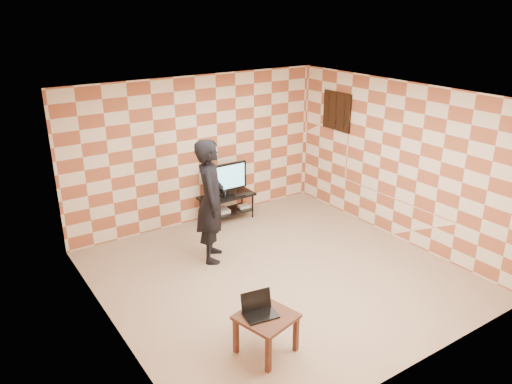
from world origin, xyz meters
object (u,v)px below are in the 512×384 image
person (211,201)px  tv (226,178)px  side_table (266,322)px  tv_stand (227,202)px

person → tv: bearing=-8.6°
tv → side_table: size_ratio=1.16×
person → side_table: bearing=-163.6°
tv_stand → tv: 0.47m
tv_stand → tv: size_ratio=1.24×
tv_stand → side_table: bearing=-113.8°
side_table → tv_stand: bearing=66.2°
side_table → person: (0.61, 2.37, 0.58)m
person → tv_stand: bearing=-8.5°
tv_stand → side_table: same height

